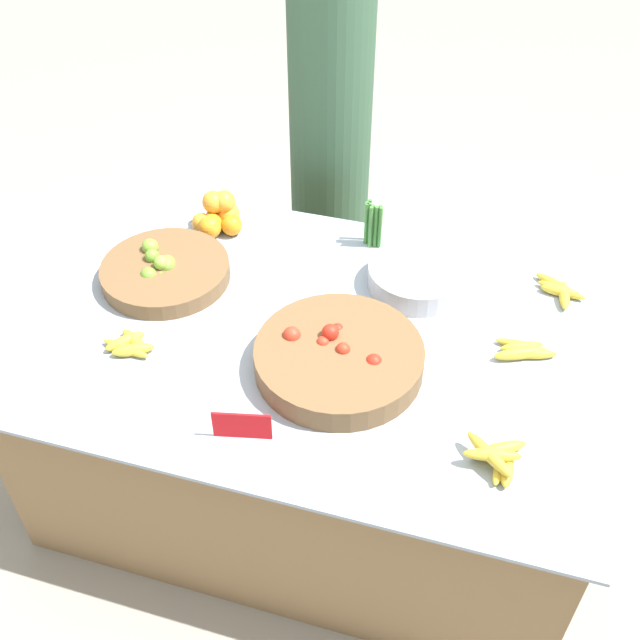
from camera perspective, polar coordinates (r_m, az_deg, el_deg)
ground_plane at (r=2.64m, az=-0.00°, el=-10.97°), size 12.00×12.00×0.00m
market_table at (r=2.40m, az=-0.00°, el=-6.45°), size 1.63×1.16×0.63m
lime_bowl at (r=2.39m, az=-11.74°, el=3.69°), size 0.40×0.40×0.09m
tomato_basket at (r=2.04m, az=1.43°, el=-2.90°), size 0.47×0.47×0.11m
orange_pile at (r=2.57m, az=-7.86°, el=7.80°), size 0.17×0.17×0.13m
metal_bowl at (r=2.33m, az=7.41°, el=3.29°), size 0.30×0.30×0.07m
price_sign at (r=1.89m, az=-5.97°, el=-8.02°), size 0.15×0.04×0.09m
veg_bundle at (r=2.47m, az=3.99°, el=7.25°), size 0.06×0.05×0.16m
banana_bunch_back_center at (r=2.18m, az=-14.31°, el=-1.85°), size 0.16×0.13×0.03m
banana_bunch_front_center at (r=2.17m, az=15.26°, el=-2.25°), size 0.18×0.12×0.04m
banana_bunch_front_right at (r=1.88m, az=13.31°, el=-10.14°), size 0.16×0.16×0.06m
banana_bunch_front_left at (r=2.41m, az=17.83°, el=2.18°), size 0.16×0.16×0.03m
vendor_person at (r=2.89m, az=0.78°, el=13.70°), size 0.31×0.31×1.58m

